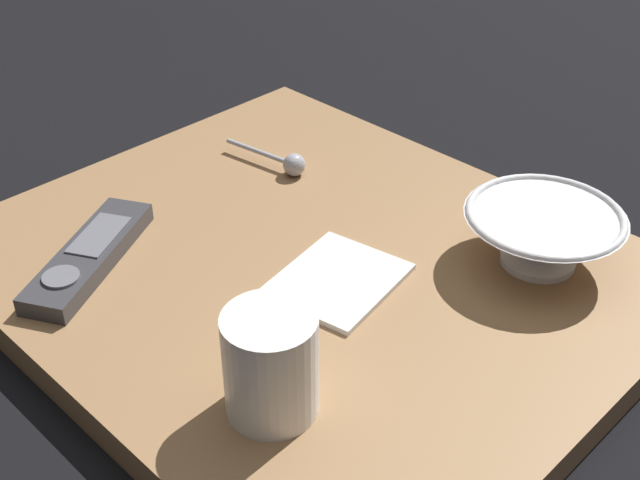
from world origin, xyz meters
The scene contains 7 objects.
ground_plane centered at (0.00, 0.00, 0.00)m, with size 6.00×6.00×0.00m, color black.
table centered at (0.00, 0.00, 0.02)m, with size 0.66×0.56×0.04m.
cereal_bowl centered at (-0.17, -0.16, 0.07)m, with size 0.16×0.16×0.06m.
coffee_mug centered at (-0.13, 0.17, 0.08)m, with size 0.08×0.08×0.09m.
teaspoon centered at (0.14, -0.11, 0.05)m, with size 0.12×0.03×0.03m.
tv_remote_near centered at (0.15, 0.16, 0.05)m, with size 0.14×0.19×0.02m.
folded_napkin centered at (-0.05, 0.01, 0.04)m, with size 0.13×0.14×0.01m.
Camera 1 is at (-0.51, 0.49, 0.54)m, focal length 47.11 mm.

